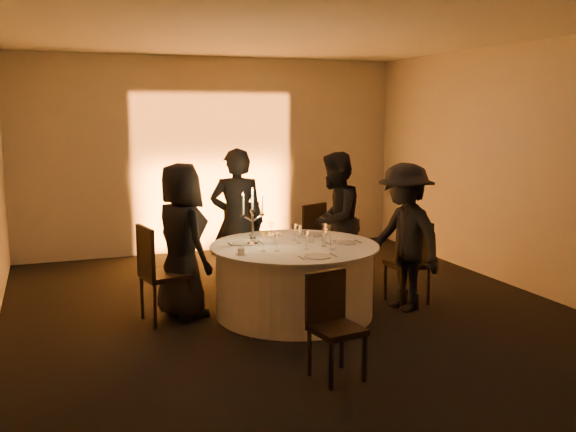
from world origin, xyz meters
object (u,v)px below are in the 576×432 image
object	(u,v)px
banquet_table	(295,280)
guest_back_left	(237,222)
guest_right	(405,237)
coffee_cup	(241,252)
chair_right	(413,257)
guest_left	(181,241)
candelabra	(253,225)
chair_front	(332,319)
chair_back_right	(308,235)
chair_left	(157,268)
guest_back_right	(335,220)
chair_back_left	(240,236)

from	to	relation	value
banquet_table	guest_back_left	distance (m)	1.16
guest_right	coffee_cup	size ratio (longest dim) A/B	14.78
banquet_table	chair_right	distance (m)	1.45
guest_left	guest_right	world-z (taller)	guest_left
candelabra	chair_front	bearing A→B (deg)	-86.18
chair_back_right	chair_front	distance (m)	3.22
chair_left	coffee_cup	world-z (taller)	chair_left
chair_left	chair_front	bearing A→B (deg)	-160.66
chair_front	coffee_cup	distance (m)	1.46
guest_back_right	guest_right	xyz separation A→B (m)	(0.33, -1.12, -0.03)
chair_right	banquet_table	bearing A→B (deg)	-93.49
guest_left	coffee_cup	world-z (taller)	guest_left
guest_back_right	chair_front	bearing A→B (deg)	20.32
banquet_table	chair_back_right	xyz separation A→B (m)	(0.74, 1.42, 0.17)
coffee_cup	guest_left	bearing A→B (deg)	126.69
guest_right	coffee_cup	distance (m)	1.88
chair_left	guest_right	xyz separation A→B (m)	(2.63, -0.48, 0.23)
banquet_table	guest_left	xyz separation A→B (m)	(-1.14, 0.38, 0.44)
guest_right	candelabra	size ratio (longest dim) A/B	2.63
guest_back_left	chair_back_left	bearing A→B (deg)	-89.42
guest_back_left	candelabra	world-z (taller)	guest_back_left
guest_back_right	chair_back_right	bearing A→B (deg)	-119.99
guest_back_right	coffee_cup	distance (m)	1.93
chair_back_left	coffee_cup	world-z (taller)	chair_back_left
chair_right	candelabra	distance (m)	1.92
chair_right	guest_right	distance (m)	0.41
chair_back_left	candelabra	distance (m)	1.53
chair_back_right	candelabra	xyz separation A→B (m)	(-1.16, -1.27, 0.43)
banquet_table	guest_back_left	xyz separation A→B (m)	(-0.35, 0.99, 0.49)
chair_left	candelabra	size ratio (longest dim) A/B	1.66
banquet_table	candelabra	size ratio (longest dim) A/B	2.92
chair_front	candelabra	xyz separation A→B (m)	(-0.12, 1.78, 0.50)
chair_right	coffee_cup	world-z (taller)	chair_right
chair_left	guest_right	size ratio (longest dim) A/B	0.63
chair_back_left	guest_back_right	distance (m)	1.27
banquet_table	guest_back_left	size ratio (longest dim) A/B	1.03
chair_front	guest_right	size ratio (longest dim) A/B	0.54
coffee_cup	candelabra	bearing A→B (deg)	58.54
banquet_table	guest_back_right	xyz separation A→B (m)	(0.88, 0.89, 0.46)
guest_left	guest_right	size ratio (longest dim) A/B	1.01
chair_back_right	candelabra	size ratio (longest dim) A/B	1.60
chair_back_left	chair_back_right	size ratio (longest dim) A/B	1.04
guest_back_right	guest_back_left	bearing A→B (deg)	-49.00
coffee_cup	chair_back_right	bearing A→B (deg)	50.00
chair_back_right	guest_left	distance (m)	2.17
chair_back_right	chair_left	bearing A→B (deg)	3.17
chair_back_left	guest_back_left	xyz separation A→B (m)	(-0.21, -0.62, 0.29)
guest_back_left	coffee_cup	world-z (taller)	guest_back_left
chair_back_right	guest_back_left	world-z (taller)	guest_back_left
chair_right	guest_right	xyz separation A→B (m)	(-0.23, -0.19, 0.28)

